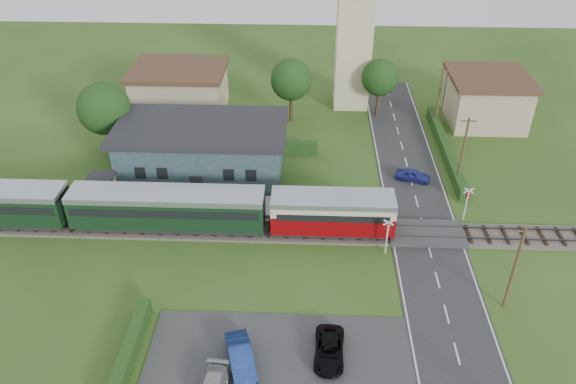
{
  "coord_description": "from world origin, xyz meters",
  "views": [
    {
      "loc": [
        0.1,
        -35.45,
        28.71
      ],
      "look_at": [
        -1.55,
        4.0,
        2.7
      ],
      "focal_mm": 35.0,
      "sensor_mm": 36.0,
      "label": 1
    }
  ],
  "objects_px": {
    "church_tower": "(355,20)",
    "pedestrian_near": "(291,204)",
    "station_building": "(203,150)",
    "equipment_hut": "(102,189)",
    "house_east": "(486,98)",
    "crossing_signal_far": "(467,199)",
    "house_west": "(180,90)",
    "car_on_road": "(413,175)",
    "pedestrian_far": "(110,194)",
    "train": "(129,207)",
    "car_park_blue": "(241,358)",
    "crossing_signal_near": "(388,231)",
    "car_park_dark": "(329,350)"
  },
  "relations": [
    {
      "from": "station_building",
      "to": "car_park_dark",
      "type": "bearing_deg",
      "value": -62.02
    },
    {
      "from": "equipment_hut",
      "to": "car_on_road",
      "type": "height_order",
      "value": "equipment_hut"
    },
    {
      "from": "house_east",
      "to": "crossing_signal_near",
      "type": "distance_m",
      "value": 27.95
    },
    {
      "from": "car_on_road",
      "to": "pedestrian_far",
      "type": "xyz_separation_m",
      "value": [
        -27.38,
        -5.65,
        0.8
      ]
    },
    {
      "from": "house_west",
      "to": "house_east",
      "type": "distance_m",
      "value": 35.01
    },
    {
      "from": "house_east",
      "to": "car_park_blue",
      "type": "xyz_separation_m",
      "value": [
        -23.85,
        -36.02,
        -2.03
      ]
    },
    {
      "from": "house_east",
      "to": "car_on_road",
      "type": "xyz_separation_m",
      "value": [
        -9.89,
        -13.35,
        -2.19
      ]
    },
    {
      "from": "crossing_signal_far",
      "to": "car_park_blue",
      "type": "relative_size",
      "value": 0.79
    },
    {
      "from": "church_tower",
      "to": "car_on_road",
      "type": "xyz_separation_m",
      "value": [
        5.11,
        -17.35,
        -9.62
      ]
    },
    {
      "from": "house_west",
      "to": "house_east",
      "type": "height_order",
      "value": "same"
    },
    {
      "from": "pedestrian_far",
      "to": "pedestrian_near",
      "type": "bearing_deg",
      "value": -84.86
    },
    {
      "from": "church_tower",
      "to": "crossing_signal_far",
      "type": "bearing_deg",
      "value": -69.98
    },
    {
      "from": "train",
      "to": "church_tower",
      "type": "distance_m",
      "value": 33.54
    },
    {
      "from": "crossing_signal_near",
      "to": "car_park_dark",
      "type": "height_order",
      "value": "crossing_signal_near"
    },
    {
      "from": "car_park_dark",
      "to": "pedestrian_far",
      "type": "bearing_deg",
      "value": 142.6
    },
    {
      "from": "house_west",
      "to": "car_park_dark",
      "type": "relative_size",
      "value": 2.67
    },
    {
      "from": "crossing_signal_near",
      "to": "station_building",
      "type": "bearing_deg",
      "value": 145.19
    },
    {
      "from": "house_east",
      "to": "crossing_signal_far",
      "type": "height_order",
      "value": "house_east"
    },
    {
      "from": "church_tower",
      "to": "house_west",
      "type": "distance_m",
      "value": 21.55
    },
    {
      "from": "pedestrian_far",
      "to": "car_park_blue",
      "type": "bearing_deg",
      "value": -134.45
    },
    {
      "from": "crossing_signal_near",
      "to": "car_park_dark",
      "type": "distance_m",
      "value": 11.73
    },
    {
      "from": "equipment_hut",
      "to": "car_park_dark",
      "type": "height_order",
      "value": "equipment_hut"
    },
    {
      "from": "train",
      "to": "pedestrian_far",
      "type": "relative_size",
      "value": 22.47
    },
    {
      "from": "church_tower",
      "to": "car_on_road",
      "type": "height_order",
      "value": "church_tower"
    },
    {
      "from": "equipment_hut",
      "to": "house_east",
      "type": "xyz_separation_m",
      "value": [
        38.0,
        18.8,
        1.05
      ]
    },
    {
      "from": "car_park_blue",
      "to": "pedestrian_near",
      "type": "bearing_deg",
      "value": 64.62
    },
    {
      "from": "equipment_hut",
      "to": "crossing_signal_far",
      "type": "distance_m",
      "value": 31.61
    },
    {
      "from": "crossing_signal_near",
      "to": "car_on_road",
      "type": "distance_m",
      "value": 11.76
    },
    {
      "from": "equipment_hut",
      "to": "station_building",
      "type": "xyz_separation_m",
      "value": [
        8.0,
        5.79,
        0.95
      ]
    },
    {
      "from": "house_east",
      "to": "crossing_signal_far",
      "type": "relative_size",
      "value": 2.69
    },
    {
      "from": "train",
      "to": "house_east",
      "type": "bearing_deg",
      "value": 32.44
    },
    {
      "from": "station_building",
      "to": "equipment_hut",
      "type": "bearing_deg",
      "value": -144.08
    },
    {
      "from": "station_building",
      "to": "house_west",
      "type": "relative_size",
      "value": 1.48
    },
    {
      "from": "car_park_blue",
      "to": "car_park_dark",
      "type": "relative_size",
      "value": 1.03
    },
    {
      "from": "train",
      "to": "car_park_blue",
      "type": "distance_m",
      "value": 17.73
    },
    {
      "from": "station_building",
      "to": "house_east",
      "type": "distance_m",
      "value": 32.7
    },
    {
      "from": "church_tower",
      "to": "car_park_dark",
      "type": "xyz_separation_m",
      "value": [
        -3.29,
        -39.05,
        -9.58
      ]
    },
    {
      "from": "house_east",
      "to": "pedestrian_far",
      "type": "height_order",
      "value": "house_east"
    },
    {
      "from": "crossing_signal_near",
      "to": "equipment_hut",
      "type": "bearing_deg",
      "value": 167.06
    },
    {
      "from": "crossing_signal_near",
      "to": "pedestrian_far",
      "type": "relative_size",
      "value": 1.7
    },
    {
      "from": "station_building",
      "to": "pedestrian_near",
      "type": "xyz_separation_m",
      "value": [
        8.73,
        -6.59,
        -1.45
      ]
    },
    {
      "from": "crossing_signal_far",
      "to": "car_park_dark",
      "type": "distance_m",
      "value": 19.55
    },
    {
      "from": "church_tower",
      "to": "pedestrian_near",
      "type": "relative_size",
      "value": 11.14
    },
    {
      "from": "equipment_hut",
      "to": "train",
      "type": "distance_m",
      "value": 4.68
    },
    {
      "from": "house_east",
      "to": "crossing_signal_far",
      "type": "distance_m",
      "value": 20.64
    },
    {
      "from": "car_on_road",
      "to": "car_park_blue",
      "type": "height_order",
      "value": "car_park_blue"
    },
    {
      "from": "station_building",
      "to": "car_on_road",
      "type": "height_order",
      "value": "station_building"
    },
    {
      "from": "car_park_dark",
      "to": "pedestrian_near",
      "type": "bearing_deg",
      "value": 103.74
    },
    {
      "from": "church_tower",
      "to": "pedestrian_far",
      "type": "relative_size",
      "value": 9.16
    },
    {
      "from": "church_tower",
      "to": "pedestrian_near",
      "type": "bearing_deg",
      "value": -104.89
    }
  ]
}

